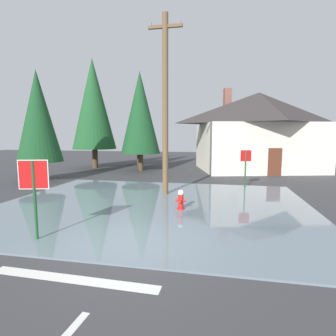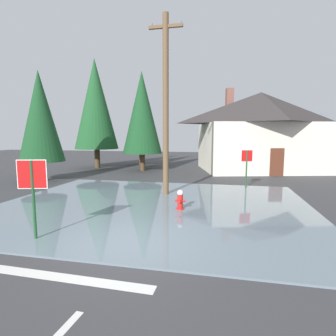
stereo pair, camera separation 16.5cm
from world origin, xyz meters
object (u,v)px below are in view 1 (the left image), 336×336
object	(u,v)px
house	(258,130)
stop_sign_near	(34,183)
pine_tree_mid_left	(140,113)
utility_pole	(165,104)
pine_tree_short_left	(139,121)
fire_hydrant	(181,200)
pine_tree_tall_left	(93,104)
stop_sign_far	(246,161)
pine_tree_far_center	(38,116)

from	to	relation	value
house	stop_sign_near	bearing A→B (deg)	-114.82
pine_tree_mid_left	utility_pole	bearing A→B (deg)	-65.73
utility_pole	pine_tree_short_left	xyz separation A→B (m)	(-5.23, 12.53, -0.11)
fire_hydrant	pine_tree_mid_left	distance (m)	12.85
pine_tree_mid_left	pine_tree_tall_left	bearing A→B (deg)	166.87
stop_sign_near	pine_tree_short_left	size ratio (longest dim) A/B	0.31
house	pine_tree_short_left	distance (m)	11.01
fire_hydrant	utility_pole	xyz separation A→B (m)	(-1.13, 2.55, 4.00)
stop_sign_near	house	world-z (taller)	house
fire_hydrant	house	world-z (taller)	house
fire_hydrant	pine_tree_tall_left	world-z (taller)	pine_tree_tall_left
fire_hydrant	utility_pole	distance (m)	4.87
fire_hydrant	stop_sign_far	xyz separation A→B (m)	(2.84, 4.99, 1.09)
pine_tree_far_center	utility_pole	bearing A→B (deg)	-15.92
utility_pole	pine_tree_short_left	size ratio (longest dim) A/B	1.16
pine_tree_short_left	stop_sign_near	bearing A→B (deg)	-81.26
stop_sign_far	pine_tree_far_center	world-z (taller)	pine_tree_far_center
pine_tree_mid_left	pine_tree_far_center	distance (m)	7.73
fire_hydrant	pine_tree_tall_left	distance (m)	16.27
pine_tree_far_center	house	bearing A→B (deg)	30.52
pine_tree_tall_left	pine_tree_far_center	size ratio (longest dim) A/B	1.37
house	pine_tree_short_left	xyz separation A→B (m)	(-10.83, 1.68, 0.97)
fire_hydrant	stop_sign_far	size ratio (longest dim) A/B	0.38
house	pine_tree_mid_left	world-z (taller)	pine_tree_mid_left
stop_sign_far	pine_tree_tall_left	bearing A→B (deg)	150.08
stop_sign_near	pine_tree_far_center	world-z (taller)	pine_tree_far_center
fire_hydrant	stop_sign_near	bearing A→B (deg)	-132.63
utility_pole	fire_hydrant	bearing A→B (deg)	-66.09
stop_sign_near	fire_hydrant	bearing A→B (deg)	47.37
fire_hydrant	pine_tree_short_left	world-z (taller)	pine_tree_short_left
utility_pole	pine_tree_short_left	bearing A→B (deg)	112.66
fire_hydrant	pine_tree_mid_left	bearing A→B (deg)	114.19
house	pine_tree_short_left	bearing A→B (deg)	171.18
utility_pole	stop_sign_far	size ratio (longest dim) A/B	3.97
pine_tree_short_left	stop_sign_far	bearing A→B (deg)	-47.64
stop_sign_far	house	size ratio (longest dim) A/B	0.19
stop_sign_far	house	bearing A→B (deg)	79.00
stop_sign_far	pine_tree_tall_left	distance (m)	14.86
stop_sign_near	pine_tree_mid_left	world-z (taller)	pine_tree_mid_left
stop_sign_near	pine_tree_tall_left	bearing A→B (deg)	110.94
stop_sign_near	fire_hydrant	world-z (taller)	stop_sign_near
stop_sign_far	pine_tree_short_left	bearing A→B (deg)	132.36
stop_sign_far	pine_tree_tall_left	xyz separation A→B (m)	(-12.38, 7.12, 4.11)
stop_sign_near	pine_tree_tall_left	size ratio (longest dim) A/B	0.24
stop_sign_near	pine_tree_short_left	world-z (taller)	pine_tree_short_left
pine_tree_short_left	pine_tree_far_center	bearing A→B (deg)	-108.62
house	pine_tree_short_left	size ratio (longest dim) A/B	1.56
fire_hydrant	house	xyz separation A→B (m)	(4.47, 13.40, 2.92)
house	pine_tree_mid_left	size ratio (longest dim) A/B	1.42
utility_pole	house	xyz separation A→B (m)	(5.60, 10.84, -1.08)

